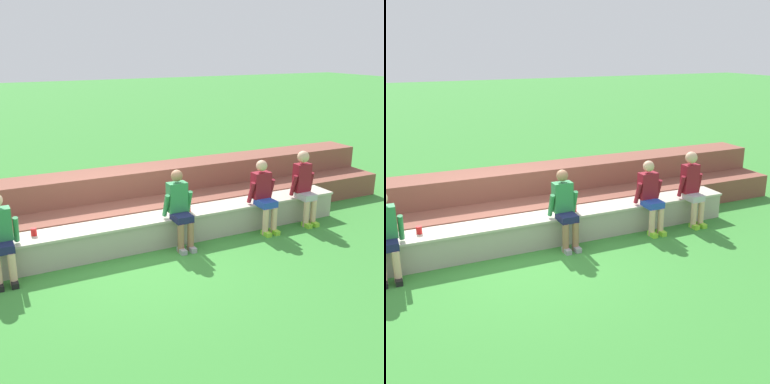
# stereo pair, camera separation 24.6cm
# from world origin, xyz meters

# --- Properties ---
(ground_plane) EXTENTS (80.00, 80.00, 0.00)m
(ground_plane) POSITION_xyz_m (0.00, 0.00, 0.00)
(ground_plane) COLOR #388433
(stone_seating_wall) EXTENTS (8.40, 0.58, 0.51)m
(stone_seating_wall) POSITION_xyz_m (0.00, 0.27, 0.27)
(stone_seating_wall) COLOR #A8A08E
(stone_seating_wall) RESTS_ON ground
(brick_bleachers) EXTENTS (12.23, 1.56, 0.98)m
(brick_bleachers) POSITION_xyz_m (0.00, 1.57, 0.41)
(brick_bleachers) COLOR brown
(brick_bleachers) RESTS_ON ground
(person_left_of_center) EXTENTS (0.51, 0.59, 1.34)m
(person_left_of_center) POSITION_xyz_m (0.80, -0.02, 0.71)
(person_left_of_center) COLOR #996B4C
(person_left_of_center) RESTS_ON ground
(person_center) EXTENTS (0.52, 0.58, 1.32)m
(person_center) POSITION_xyz_m (2.50, -0.02, 0.70)
(person_center) COLOR #DBAD89
(person_center) RESTS_ON ground
(person_right_of_center) EXTENTS (0.49, 0.56, 1.41)m
(person_right_of_center) POSITION_xyz_m (3.43, -0.03, 0.75)
(person_right_of_center) COLOR #DBAD89
(person_right_of_center) RESTS_ON ground
(water_bottle_center_gap) EXTENTS (0.07, 0.07, 0.26)m
(water_bottle_center_gap) POSITION_xyz_m (1.10, 0.24, 0.63)
(water_bottle_center_gap) COLOR red
(water_bottle_center_gap) RESTS_ON stone_seating_wall
(plastic_cup_right_end) EXTENTS (0.09, 0.09, 0.12)m
(plastic_cup_right_end) POSITION_xyz_m (-1.54, 0.33, 0.57)
(plastic_cup_right_end) COLOR red
(plastic_cup_right_end) RESTS_ON stone_seating_wall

